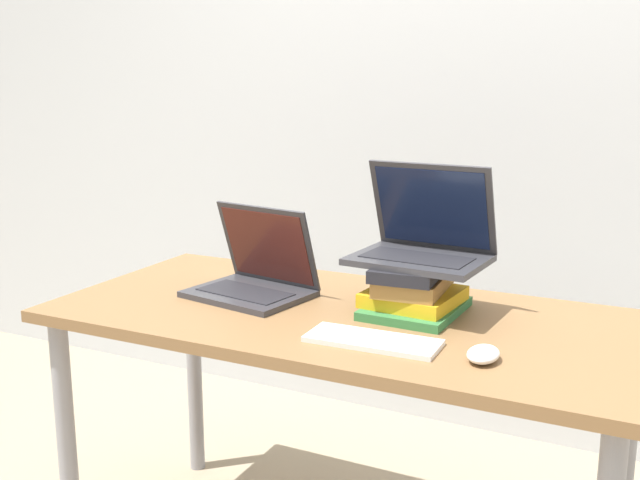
# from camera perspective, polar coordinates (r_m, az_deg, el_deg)

# --- Properties ---
(wall_back) EXTENTS (8.00, 0.05, 2.70)m
(wall_back) POSITION_cam_1_polar(r_m,az_deg,el_deg) (2.79, 10.78, 12.56)
(wall_back) COLOR silver
(wall_back) RESTS_ON ground_plane
(desk) EXTENTS (1.48, 0.71, 0.75)m
(desk) POSITION_cam_1_polar(r_m,az_deg,el_deg) (1.93, 1.68, -7.85)
(desk) COLOR brown
(desk) RESTS_ON ground_plane
(laptop_left) EXTENTS (0.34, 0.29, 0.24)m
(laptop_left) POSITION_cam_1_polar(r_m,az_deg,el_deg) (2.05, -4.98, -2.85)
(laptop_left) COLOR #333338
(laptop_left) RESTS_ON desk
(book_stack) EXTENTS (0.24, 0.29, 0.13)m
(book_stack) POSITION_cam_1_polar(r_m,az_deg,el_deg) (1.90, 7.14, -3.74)
(book_stack) COLOR #33753D
(book_stack) RESTS_ON desk
(laptop_on_books) EXTENTS (0.34, 0.27, 0.25)m
(laptop_on_books) POSITION_cam_1_polar(r_m,az_deg,el_deg) (1.90, 7.88, -0.13)
(laptop_on_books) COLOR #333338
(laptop_on_books) RESTS_ON book_stack
(wireless_keyboard) EXTENTS (0.30, 0.12, 0.01)m
(wireless_keyboard) POSITION_cam_1_polar(r_m,az_deg,el_deg) (1.69, 4.05, -7.64)
(wireless_keyboard) COLOR white
(wireless_keyboard) RESTS_ON desk
(mouse) EXTENTS (0.07, 0.10, 0.03)m
(mouse) POSITION_cam_1_polar(r_m,az_deg,el_deg) (1.62, 12.34, -8.49)
(mouse) COLOR white
(mouse) RESTS_ON desk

